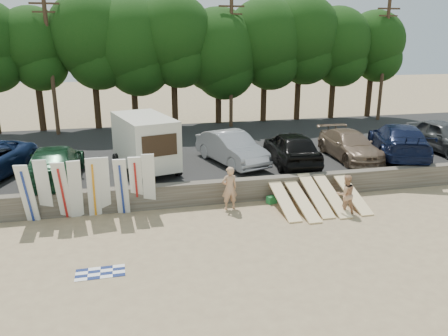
{
  "coord_description": "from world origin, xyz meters",
  "views": [
    {
      "loc": [
        -5.57,
        -14.63,
        7.04
      ],
      "look_at": [
        -1.52,
        3.0,
        1.57
      ],
      "focal_mm": 35.0,
      "sensor_mm": 36.0,
      "label": 1
    }
  ],
  "objects_px": {
    "car_4": "(350,145)",
    "car_6": "(444,136)",
    "car_3": "(291,148)",
    "beachgoer_a": "(229,188)",
    "beachgoer_b": "(346,194)",
    "cooler": "(271,200)",
    "car_2": "(231,148)",
    "car_1": "(55,164)",
    "car_5": "(398,140)",
    "box_trailer": "(145,141)"
  },
  "relations": [
    {
      "from": "car_4",
      "to": "car_6",
      "type": "distance_m",
      "value": 5.96
    },
    {
      "from": "car_3",
      "to": "beachgoer_a",
      "type": "height_order",
      "value": "car_3"
    },
    {
      "from": "car_4",
      "to": "beachgoer_b",
      "type": "bearing_deg",
      "value": -117.63
    },
    {
      "from": "cooler",
      "to": "car_2",
      "type": "bearing_deg",
      "value": 84.47
    },
    {
      "from": "car_4",
      "to": "car_1",
      "type": "bearing_deg",
      "value": -176.3
    },
    {
      "from": "cooler",
      "to": "car_6",
      "type": "bearing_deg",
      "value": 2.07
    },
    {
      "from": "car_5",
      "to": "car_6",
      "type": "height_order",
      "value": "car_5"
    },
    {
      "from": "car_4",
      "to": "beachgoer_b",
      "type": "relative_size",
      "value": 3.05
    },
    {
      "from": "car_5",
      "to": "beachgoer_b",
      "type": "distance_m",
      "value": 7.96
    },
    {
      "from": "car_4",
      "to": "car_6",
      "type": "relative_size",
      "value": 0.97
    },
    {
      "from": "car_1",
      "to": "cooler",
      "type": "height_order",
      "value": "car_1"
    },
    {
      "from": "car_1",
      "to": "car_4",
      "type": "relative_size",
      "value": 1.11
    },
    {
      "from": "car_3",
      "to": "car_4",
      "type": "height_order",
      "value": "car_3"
    },
    {
      "from": "car_3",
      "to": "car_4",
      "type": "relative_size",
      "value": 1.01
    },
    {
      "from": "car_6",
      "to": "cooler",
      "type": "relative_size",
      "value": 13.7
    },
    {
      "from": "car_5",
      "to": "car_6",
      "type": "bearing_deg",
      "value": -153.1
    },
    {
      "from": "car_1",
      "to": "car_5",
      "type": "relative_size",
      "value": 0.91
    },
    {
      "from": "box_trailer",
      "to": "car_5",
      "type": "xyz_separation_m",
      "value": [
        13.67,
        -0.23,
        -0.62
      ]
    },
    {
      "from": "car_3",
      "to": "car_4",
      "type": "bearing_deg",
      "value": -170.27
    },
    {
      "from": "car_3",
      "to": "beachgoer_b",
      "type": "xyz_separation_m",
      "value": [
        0.41,
        -5.12,
        -0.74
      ]
    },
    {
      "from": "car_1",
      "to": "box_trailer",
      "type": "bearing_deg",
      "value": -172.38
    },
    {
      "from": "car_1",
      "to": "car_5",
      "type": "distance_m",
      "value": 17.76
    },
    {
      "from": "cooler",
      "to": "beachgoer_b",
      "type": "bearing_deg",
      "value": -49.85
    },
    {
      "from": "car_3",
      "to": "beachgoer_a",
      "type": "bearing_deg",
      "value": 45.96
    },
    {
      "from": "car_1",
      "to": "car_6",
      "type": "relative_size",
      "value": 1.08
    },
    {
      "from": "car_1",
      "to": "cooler",
      "type": "relative_size",
      "value": 14.78
    },
    {
      "from": "car_3",
      "to": "beachgoer_b",
      "type": "distance_m",
      "value": 5.19
    },
    {
      "from": "car_2",
      "to": "car_3",
      "type": "height_order",
      "value": "car_3"
    },
    {
      "from": "car_5",
      "to": "car_4",
      "type": "bearing_deg",
      "value": 19.68
    },
    {
      "from": "box_trailer",
      "to": "car_3",
      "type": "relative_size",
      "value": 0.91
    },
    {
      "from": "beachgoer_a",
      "to": "cooler",
      "type": "relative_size",
      "value": 4.92
    },
    {
      "from": "box_trailer",
      "to": "car_6",
      "type": "relative_size",
      "value": 0.89
    },
    {
      "from": "box_trailer",
      "to": "car_2",
      "type": "relative_size",
      "value": 0.94
    },
    {
      "from": "car_5",
      "to": "beachgoer_b",
      "type": "height_order",
      "value": "car_5"
    },
    {
      "from": "box_trailer",
      "to": "car_3",
      "type": "xyz_separation_m",
      "value": [
        7.36,
        -0.39,
        -0.65
      ]
    },
    {
      "from": "car_3",
      "to": "car_5",
      "type": "xyz_separation_m",
      "value": [
        6.31,
        0.16,
        0.03
      ]
    },
    {
      "from": "box_trailer",
      "to": "car_5",
      "type": "height_order",
      "value": "box_trailer"
    },
    {
      "from": "box_trailer",
      "to": "car_1",
      "type": "height_order",
      "value": "box_trailer"
    },
    {
      "from": "car_4",
      "to": "car_5",
      "type": "bearing_deg",
      "value": -0.81
    },
    {
      "from": "car_4",
      "to": "cooler",
      "type": "distance_m",
      "value": 6.86
    },
    {
      "from": "beachgoer_a",
      "to": "cooler",
      "type": "bearing_deg",
      "value": 179.99
    },
    {
      "from": "car_1",
      "to": "car_4",
      "type": "height_order",
      "value": "car_1"
    },
    {
      "from": "beachgoer_a",
      "to": "car_3",
      "type": "bearing_deg",
      "value": -145.18
    },
    {
      "from": "car_6",
      "to": "car_3",
      "type": "bearing_deg",
      "value": -179.14
    },
    {
      "from": "beachgoer_a",
      "to": "beachgoer_b",
      "type": "height_order",
      "value": "beachgoer_a"
    },
    {
      "from": "car_5",
      "to": "cooler",
      "type": "distance_m",
      "value": 9.31
    },
    {
      "from": "car_1",
      "to": "car_6",
      "type": "bearing_deg",
      "value": -178.9
    },
    {
      "from": "beachgoer_a",
      "to": "box_trailer",
      "type": "bearing_deg",
      "value": -57.33
    },
    {
      "from": "car_4",
      "to": "car_5",
      "type": "distance_m",
      "value": 2.85
    },
    {
      "from": "box_trailer",
      "to": "car_1",
      "type": "xyz_separation_m",
      "value": [
        -4.09,
        -0.59,
        -0.7
      ]
    }
  ]
}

